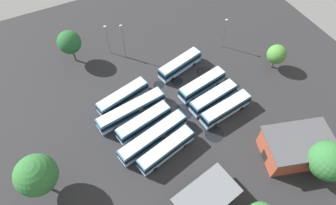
{
  "coord_description": "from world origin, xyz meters",
  "views": [
    {
      "loc": [
        16.8,
        30.82,
        50.51
      ],
      "look_at": [
        0.93,
        -0.84,
        1.46
      ],
      "focal_mm": 30.33,
      "sensor_mm": 36.0,
      "label": 1
    }
  ],
  "objects_px": {
    "bus_row0_slot0": "(180,65)",
    "tree_north_edge": "(36,175)",
    "bus_row0_slot4": "(226,109)",
    "lamp_post_by_building": "(224,32)",
    "lamp_post_mid_lot": "(108,39)",
    "bus_row1_slot4": "(166,150)",
    "bus_row0_slot2": "(202,85)",
    "bus_row1_slot3": "(153,137)",
    "maintenance_shelter": "(207,195)",
    "tree_east_edge": "(277,54)",
    "bus_row1_slot1": "(132,110)",
    "bus_row0_slot3": "(213,98)",
    "bus_row1_slot0": "(123,97)",
    "depot_building": "(296,147)",
    "lamp_post_near_entrance": "(123,41)",
    "tree_northeast": "(329,161)",
    "tree_west_edge": "(69,42)",
    "bus_row1_slot2": "(144,122)"
  },
  "relations": [
    {
      "from": "bus_row0_slot4",
      "to": "tree_north_edge",
      "type": "height_order",
      "value": "tree_north_edge"
    },
    {
      "from": "bus_row0_slot4",
      "to": "bus_row1_slot4",
      "type": "bearing_deg",
      "value": 10.41
    },
    {
      "from": "lamp_post_mid_lot",
      "to": "bus_row1_slot4",
      "type": "bearing_deg",
      "value": 90.25
    },
    {
      "from": "lamp_post_near_entrance",
      "to": "bus_row0_slot3",
      "type": "bearing_deg",
      "value": 118.52
    },
    {
      "from": "bus_row0_slot4",
      "to": "depot_building",
      "type": "relative_size",
      "value": 0.84
    },
    {
      "from": "maintenance_shelter",
      "to": "tree_east_edge",
      "type": "height_order",
      "value": "tree_east_edge"
    },
    {
      "from": "maintenance_shelter",
      "to": "lamp_post_mid_lot",
      "type": "bearing_deg",
      "value": -87.02
    },
    {
      "from": "bus_row0_slot4",
      "to": "lamp_post_near_entrance",
      "type": "relative_size",
      "value": 1.22
    },
    {
      "from": "bus_row1_slot1",
      "to": "lamp_post_by_building",
      "type": "distance_m",
      "value": 30.06
    },
    {
      "from": "lamp_post_mid_lot",
      "to": "tree_east_edge",
      "type": "height_order",
      "value": "lamp_post_mid_lot"
    },
    {
      "from": "lamp_post_mid_lot",
      "to": "tree_west_edge",
      "type": "relative_size",
      "value": 0.97
    },
    {
      "from": "bus_row0_slot0",
      "to": "bus_row1_slot4",
      "type": "height_order",
      "value": "same"
    },
    {
      "from": "lamp_post_by_building",
      "to": "tree_north_edge",
      "type": "distance_m",
      "value": 50.97
    },
    {
      "from": "tree_west_edge",
      "to": "tree_northeast",
      "type": "bearing_deg",
      "value": 123.41
    },
    {
      "from": "bus_row0_slot0",
      "to": "bus_row0_slot3",
      "type": "relative_size",
      "value": 1.01
    },
    {
      "from": "maintenance_shelter",
      "to": "lamp_post_near_entrance",
      "type": "relative_size",
      "value": 1.2
    },
    {
      "from": "bus_row0_slot2",
      "to": "lamp_post_mid_lot",
      "type": "relative_size",
      "value": 1.42
    },
    {
      "from": "bus_row0_slot0",
      "to": "bus_row0_slot2",
      "type": "distance_m",
      "value": 7.71
    },
    {
      "from": "tree_north_edge",
      "to": "tree_northeast",
      "type": "bearing_deg",
      "value": 156.85
    },
    {
      "from": "bus_row1_slot1",
      "to": "bus_row1_slot4",
      "type": "xyz_separation_m",
      "value": [
        -2.38,
        11.3,
        -0.0
      ]
    },
    {
      "from": "lamp_post_mid_lot",
      "to": "bus_row1_slot0",
      "type": "bearing_deg",
      "value": 80.57
    },
    {
      "from": "depot_building",
      "to": "lamp_post_mid_lot",
      "type": "distance_m",
      "value": 47.43
    },
    {
      "from": "bus_row0_slot0",
      "to": "depot_building",
      "type": "bearing_deg",
      "value": 107.44
    },
    {
      "from": "tree_north_edge",
      "to": "bus_row0_slot3",
      "type": "bearing_deg",
      "value": -175.14
    },
    {
      "from": "bus_row0_slot0",
      "to": "depot_building",
      "type": "height_order",
      "value": "depot_building"
    },
    {
      "from": "bus_row1_slot1",
      "to": "lamp_post_near_entrance",
      "type": "distance_m",
      "value": 17.89
    },
    {
      "from": "bus_row1_slot1",
      "to": "bus_row0_slot2",
      "type": "bearing_deg",
      "value": 177.69
    },
    {
      "from": "tree_northeast",
      "to": "bus_row1_slot4",
      "type": "bearing_deg",
      "value": -34.45
    },
    {
      "from": "bus_row0_slot4",
      "to": "lamp_post_mid_lot",
      "type": "distance_m",
      "value": 32.36
    },
    {
      "from": "tree_west_edge",
      "to": "tree_north_edge",
      "type": "relative_size",
      "value": 0.87
    },
    {
      "from": "bus_row1_slot1",
      "to": "tree_west_edge",
      "type": "distance_m",
      "value": 22.47
    },
    {
      "from": "tree_northeast",
      "to": "bus_row1_slot0",
      "type": "bearing_deg",
      "value": -50.18
    },
    {
      "from": "bus_row1_slot1",
      "to": "tree_north_edge",
      "type": "relative_size",
      "value": 1.55
    },
    {
      "from": "depot_building",
      "to": "lamp_post_near_entrance",
      "type": "height_order",
      "value": "lamp_post_near_entrance"
    },
    {
      "from": "bus_row1_slot3",
      "to": "lamp_post_near_entrance",
      "type": "bearing_deg",
      "value": -98.69
    },
    {
      "from": "maintenance_shelter",
      "to": "bus_row0_slot4",
      "type": "bearing_deg",
      "value": -133.29
    },
    {
      "from": "bus_row1_slot0",
      "to": "tree_west_edge",
      "type": "relative_size",
      "value": 1.41
    },
    {
      "from": "bus_row0_slot2",
      "to": "bus_row1_slot3",
      "type": "bearing_deg",
      "value": 24.96
    },
    {
      "from": "bus_row0_slot4",
      "to": "lamp_post_by_building",
      "type": "relative_size",
      "value": 1.43
    },
    {
      "from": "bus_row0_slot3",
      "to": "lamp_post_by_building",
      "type": "xyz_separation_m",
      "value": [
        -11.53,
        -14.23,
        2.81
      ]
    },
    {
      "from": "bus_row1_slot1",
      "to": "bus_row1_slot0",
      "type": "bearing_deg",
      "value": -84.35
    },
    {
      "from": "bus_row0_slot0",
      "to": "tree_northeast",
      "type": "xyz_separation_m",
      "value": [
        -10.61,
        34.13,
        3.46
      ]
    },
    {
      "from": "bus_row0_slot4",
      "to": "lamp_post_by_building",
      "type": "bearing_deg",
      "value": -121.11
    },
    {
      "from": "bus_row0_slot0",
      "to": "tree_north_edge",
      "type": "relative_size",
      "value": 1.19
    },
    {
      "from": "bus_row0_slot0",
      "to": "tree_northeast",
      "type": "relative_size",
      "value": 1.34
    },
    {
      "from": "bus_row1_slot0",
      "to": "depot_building",
      "type": "distance_m",
      "value": 35.89
    },
    {
      "from": "bus_row1_slot2",
      "to": "maintenance_shelter",
      "type": "distance_m",
      "value": 19.02
    },
    {
      "from": "bus_row1_slot4",
      "to": "depot_building",
      "type": "height_order",
      "value": "depot_building"
    },
    {
      "from": "lamp_post_near_entrance",
      "to": "tree_northeast",
      "type": "relative_size",
      "value": 1.12
    },
    {
      "from": "tree_east_edge",
      "to": "bus_row0_slot2",
      "type": "bearing_deg",
      "value": -4.56
    }
  ]
}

